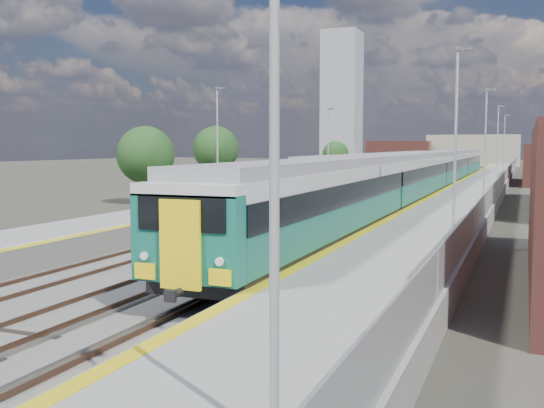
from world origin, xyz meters
The scene contains 11 objects.
ground centered at (0.00, 50.00, 0.00)m, with size 320.00×320.00×0.00m, color #47443A.
ballast_bed centered at (-2.25, 52.50, 0.03)m, with size 10.50×155.00×0.06m, color #565451.
tracks centered at (-1.65, 54.18, 0.11)m, with size 8.96×160.00×0.17m.
platform_right centered at (5.28, 52.49, 0.54)m, with size 4.70×155.00×8.52m.
platform_left centered at (-9.05, 52.49, 0.52)m, with size 4.30×155.00×8.52m.
buildings centered at (-18.12, 138.60, 10.70)m, with size 72.00×185.50×40.00m.
green_train centered at (1.50, 51.00, 2.36)m, with size 3.04×84.57×3.35m.
red_train centered at (-5.50, 67.68, 2.15)m, with size 2.88×58.31×3.63m.
tree_a centered at (-18.28, 37.62, 3.84)m, with size 4.50×4.50×6.10m.
tree_b centered at (-21.88, 56.84, 4.21)m, with size 4.94×4.94×6.69m.
tree_c centered at (-16.92, 86.16, 3.29)m, with size 3.87×3.87×5.24m.
Camera 1 is at (9.29, -4.80, 4.58)m, focal length 42.00 mm.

